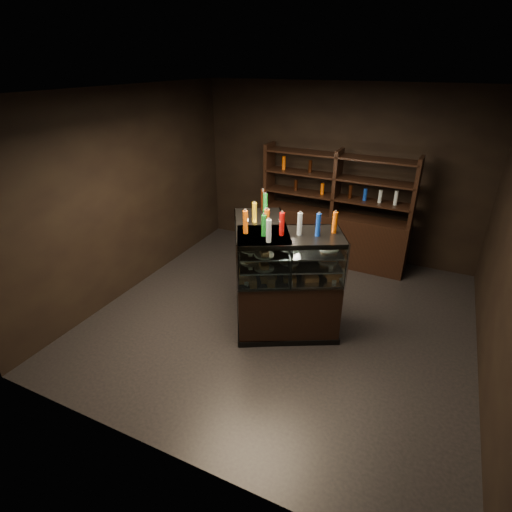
{
  "coord_description": "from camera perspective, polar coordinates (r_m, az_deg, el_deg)",
  "views": [
    {
      "loc": [
        1.67,
        -4.42,
        3.31
      ],
      "look_at": [
        -0.25,
        -0.35,
        1.08
      ],
      "focal_mm": 28.0,
      "sensor_mm": 36.0,
      "label": 1
    }
  ],
  "objects": [
    {
      "name": "room_shell",
      "position": [
        4.92,
        4.46,
        10.13
      ],
      "size": [
        5.02,
        5.02,
        3.01
      ],
      "color": "black",
      "rests_on": "ground"
    },
    {
      "name": "back_shelving",
      "position": [
        7.19,
        10.88,
        3.73
      ],
      "size": [
        2.58,
        0.5,
        2.0
      ],
      "rotation": [
        0.0,
        0.0,
        -0.03
      ],
      "color": "black",
      "rests_on": "ground"
    },
    {
      "name": "ground",
      "position": [
        5.77,
        3.79,
        -8.71
      ],
      "size": [
        5.0,
        5.0,
        0.0
      ],
      "primitive_type": "plane",
      "color": "black",
      "rests_on": "ground"
    },
    {
      "name": "food_display",
      "position": [
        5.08,
        2.64,
        0.16
      ],
      "size": [
        1.4,
        1.14,
        0.44
      ],
      "color": "#D1964B",
      "rests_on": "display_case"
    },
    {
      "name": "display_case",
      "position": [
        5.37,
        2.54,
        -5.51
      ],
      "size": [
        1.78,
        1.47,
        1.43
      ],
      "rotation": [
        0.0,
        0.0,
        -0.3
      ],
      "color": "black",
      "rests_on": "ground"
    },
    {
      "name": "potted_conifer",
      "position": [
        5.34,
        9.96,
        -6.11
      ],
      "size": [
        0.39,
        0.39,
        0.84
      ],
      "rotation": [
        0.0,
        0.0,
        -0.37
      ],
      "color": "black",
      "rests_on": "ground"
    },
    {
      "name": "bottles_top",
      "position": [
        4.88,
        2.81,
        5.36
      ],
      "size": [
        1.24,
        1.0,
        0.3
      ],
      "color": "#B20C0A",
      "rests_on": "display_case"
    }
  ]
}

